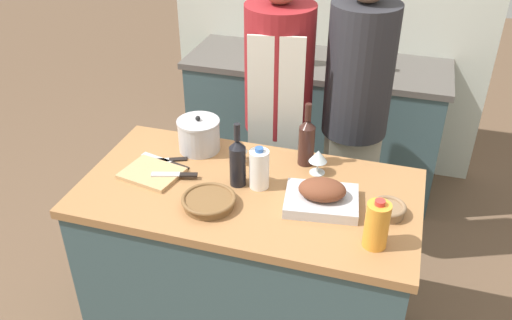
{
  "coord_description": "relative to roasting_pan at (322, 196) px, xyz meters",
  "views": [
    {
      "loc": [
        0.58,
        -1.82,
        2.25
      ],
      "look_at": [
        0.0,
        0.11,
        0.98
      ],
      "focal_mm": 38.0,
      "sensor_mm": 36.0,
      "label": 1
    }
  ],
  "objects": [
    {
      "name": "kitchen_island",
      "position": [
        -0.32,
        0.02,
        -0.49
      ],
      "size": [
        1.46,
        0.76,
        0.9
      ],
      "color": "#3D565B",
      "rests_on": "ground_plane"
    },
    {
      "name": "back_counter",
      "position": [
        -0.32,
        1.52,
        -0.49
      ],
      "size": [
        1.72,
        0.6,
        0.91
      ],
      "color": "#3D565B",
      "rests_on": "ground_plane"
    },
    {
      "name": "roasting_pan",
      "position": [
        0.0,
        0.0,
        0.0
      ],
      "size": [
        0.33,
        0.27,
        0.12
      ],
      "color": "#BCBCC1",
      "rests_on": "kitchen_island"
    },
    {
      "name": "wicker_basket",
      "position": [
        -0.44,
        -0.14,
        -0.02
      ],
      "size": [
        0.23,
        0.23,
        0.04
      ],
      "color": "brown",
      "rests_on": "kitchen_island"
    },
    {
      "name": "cutting_board",
      "position": [
        -0.77,
        0.0,
        -0.04
      ],
      "size": [
        0.29,
        0.24,
        0.02
      ],
      "color": "tan",
      "rests_on": "kitchen_island"
    },
    {
      "name": "stock_pot",
      "position": [
        -0.65,
        0.28,
        0.03
      ],
      "size": [
        0.2,
        0.2,
        0.18
      ],
      "color": "#B7B7BC",
      "rests_on": "kitchen_island"
    },
    {
      "name": "mixing_bowl",
      "position": [
        0.27,
        0.02,
        -0.02
      ],
      "size": [
        0.14,
        0.14,
        0.05
      ],
      "color": "#846647",
      "rests_on": "kitchen_island"
    },
    {
      "name": "juice_jug",
      "position": [
        0.24,
        -0.19,
        0.05
      ],
      "size": [
        0.09,
        0.09,
        0.21
      ],
      "color": "orange",
      "rests_on": "kitchen_island"
    },
    {
      "name": "milk_jug",
      "position": [
        -0.28,
        0.06,
        0.04
      ],
      "size": [
        0.09,
        0.09,
        0.19
      ],
      "color": "white",
      "rests_on": "kitchen_island"
    },
    {
      "name": "wine_bottle_green",
      "position": [
        -0.38,
        0.05,
        0.07
      ],
      "size": [
        0.07,
        0.07,
        0.3
      ],
      "color": "black",
      "rests_on": "kitchen_island"
    },
    {
      "name": "wine_bottle_dark",
      "position": [
        -0.13,
        0.3,
        0.07
      ],
      "size": [
        0.07,
        0.07,
        0.3
      ],
      "color": "#381E19",
      "rests_on": "kitchen_island"
    },
    {
      "name": "wine_glass_left",
      "position": [
        -0.06,
        0.24,
        0.04
      ],
      "size": [
        0.08,
        0.08,
        0.12
      ],
      "color": "silver",
      "rests_on": "kitchen_island"
    },
    {
      "name": "wine_glass_right",
      "position": [
        -0.43,
        0.22,
        0.03
      ],
      "size": [
        0.08,
        0.08,
        0.11
      ],
      "color": "silver",
      "rests_on": "kitchen_island"
    },
    {
      "name": "knife_chef",
      "position": [
        -0.75,
        0.12,
        -0.04
      ],
      "size": [
        0.26,
        0.09,
        0.01
      ],
      "color": "#B7B7BC",
      "rests_on": "kitchen_island"
    },
    {
      "name": "knife_paring",
      "position": [
        -0.76,
        0.13,
        -0.04
      ],
      "size": [
        0.21,
        0.11,
        0.01
      ],
      "color": "#B7B7BC",
      "rests_on": "kitchen_island"
    },
    {
      "name": "knife_bread",
      "position": [
        -0.65,
        0.01,
        -0.02
      ],
      "size": [
        0.21,
        0.09,
        0.01
      ],
      "color": "#B7B7BC",
      "rests_on": "cutting_board"
    },
    {
      "name": "stand_mixer",
      "position": [
        -0.55,
        1.41,
        0.09
      ],
      "size": [
        0.18,
        0.14,
        0.31
      ],
      "color": "silver",
      "rests_on": "back_counter"
    },
    {
      "name": "condiment_bottle_tall",
      "position": [
        -0.1,
        1.65,
        0.06
      ],
      "size": [
        0.06,
        0.06,
        0.22
      ],
      "color": "#B28E2D",
      "rests_on": "back_counter"
    },
    {
      "name": "condiment_bottle_short",
      "position": [
        0.09,
        1.48,
        0.03
      ],
      "size": [
        0.05,
        0.05,
        0.15
      ],
      "color": "#332D28",
      "rests_on": "back_counter"
    },
    {
      "name": "person_cook_aproned",
      "position": [
        -0.39,
        0.77,
        -0.02
      ],
      "size": [
        0.36,
        0.38,
        1.68
      ],
      "rotation": [
        0.0,
        0.0,
        0.16
      ],
      "color": "beige",
      "rests_on": "ground_plane"
    },
    {
      "name": "person_cook_guest",
      "position": [
        0.03,
        0.81,
        0.01
      ],
      "size": [
        0.34,
        0.34,
        1.72
      ],
      "rotation": [
        0.0,
        0.0,
        0.31
      ],
      "color": "beige",
      "rests_on": "ground_plane"
    }
  ]
}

